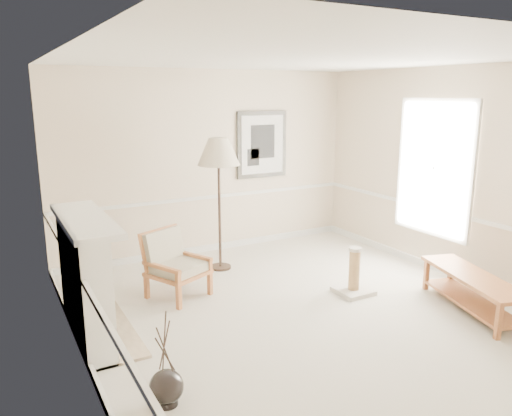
{
  "coord_description": "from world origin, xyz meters",
  "views": [
    {
      "loc": [
        -3.14,
        -4.53,
        2.53
      ],
      "look_at": [
        -0.27,
        0.7,
        1.16
      ],
      "focal_mm": 35.0,
      "sensor_mm": 36.0,
      "label": 1
    }
  ],
  "objects": [
    {
      "name": "armchair",
      "position": [
        -1.18,
        1.26,
        0.46
      ],
      "size": [
        0.86,
        0.89,
        0.85
      ],
      "rotation": [
        0.0,
        0.0,
        0.44
      ],
      "color": "#A26034",
      "rests_on": "ground"
    },
    {
      "name": "scratching_post",
      "position": [
        0.89,
        0.18,
        0.19
      ],
      "size": [
        0.43,
        0.43,
        0.62
      ],
      "rotation": [
        0.0,
        0.0,
        -0.0
      ],
      "color": "silver",
      "rests_on": "ground"
    },
    {
      "name": "ground",
      "position": [
        0.0,
        0.0,
        0.0
      ],
      "size": [
        5.5,
        5.5,
        0.0
      ],
      "primitive_type": "plane",
      "color": "silver",
      "rests_on": "ground"
    },
    {
      "name": "fireplace",
      "position": [
        -2.34,
        0.6,
        0.64
      ],
      "size": [
        0.64,
        1.64,
        1.31
      ],
      "color": "white",
      "rests_on": "ground"
    },
    {
      "name": "bench",
      "position": [
        1.78,
        -0.9,
        0.3
      ],
      "size": [
        0.89,
        1.62,
        0.44
      ],
      "rotation": [
        0.0,
        0.0,
        -0.29
      ],
      "color": "#A26034",
      "rests_on": "ground"
    },
    {
      "name": "floor_vase",
      "position": [
        -2.02,
        -0.94,
        0.15
      ],
      "size": [
        0.29,
        0.29,
        0.84
      ],
      "rotation": [
        0.0,
        0.0,
        0.18
      ],
      "color": "black",
      "rests_on": "ground"
    },
    {
      "name": "floor_lamp",
      "position": [
        -0.23,
        1.87,
        1.68
      ],
      "size": [
        0.77,
        0.77,
        1.92
      ],
      "rotation": [
        0.0,
        0.0,
        0.33
      ],
      "color": "black",
      "rests_on": "ground"
    },
    {
      "name": "room",
      "position": [
        0.14,
        0.08,
        1.87
      ],
      "size": [
        5.04,
        5.54,
        2.92
      ],
      "color": "beige",
      "rests_on": "ground"
    }
  ]
}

